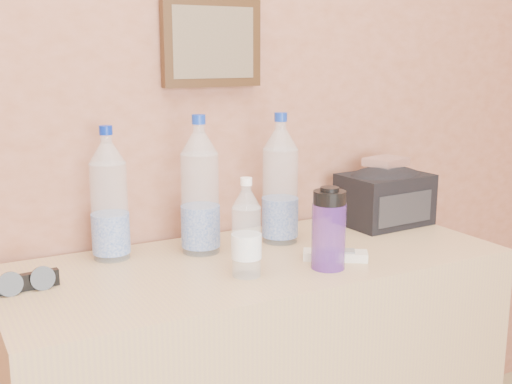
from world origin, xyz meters
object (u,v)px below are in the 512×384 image
pet_large_b (200,193)px  pet_large_c (280,186)px  sunglasses (25,282)px  foil_packet (386,162)px  ac_remote (335,255)px  pet_large_a (109,201)px  pet_small (246,233)px  nalgene_bottle (329,229)px  toiletry_bag (385,196)px

pet_large_b → pet_large_c: (0.24, -0.02, -0.00)m
sunglasses → foil_packet: (1.14, 0.10, 0.18)m
pet_large_c → sunglasses: bearing=-175.1°
pet_large_c → sunglasses: pet_large_c is taller
pet_large_b → sunglasses: (-0.48, -0.08, -0.15)m
sunglasses → ac_remote: size_ratio=0.90×
sunglasses → ac_remote: 0.78m
pet_large_a → pet_small: 0.39m
pet_large_c → ac_remote: (0.04, -0.22, -0.15)m
pet_large_b → nalgene_bottle: (0.23, -0.28, -0.06)m
toiletry_bag → nalgene_bottle: bearing=-149.2°
pet_large_a → foil_packet: bearing=-2.6°
nalgene_bottle → foil_packet: bearing=35.2°
pet_large_a → nalgene_bottle: bearing=-36.5°
pet_small → ac_remote: 0.28m
pet_large_c → sunglasses: size_ratio=2.45×
nalgene_bottle → ac_remote: bearing=39.8°
sunglasses → toiletry_bag: bearing=-0.5°
sunglasses → ac_remote: sunglasses is taller
pet_large_a → pet_large_c: pet_large_c is taller
pet_large_a → sunglasses: 0.31m
pet_large_b → sunglasses: bearing=-170.8°
nalgene_bottle → sunglasses: 0.74m
pet_large_c → pet_small: bearing=-135.9°
ac_remote → foil_packet: size_ratio=1.39×
pet_large_c → toiletry_bag: pet_large_c is taller
pet_large_b → pet_large_c: size_ratio=1.01×
toiletry_bag → foil_packet: size_ratio=2.20×
sunglasses → pet_large_a: bearing=25.7°
pet_large_a → toiletry_bag: pet_large_a is taller
ac_remote → foil_packet: (0.37, 0.26, 0.18)m
pet_small → toiletry_bag: 0.66m
pet_large_c → pet_large_b: bearing=176.1°
toiletry_bag → foil_packet: bearing=48.0°
sunglasses → nalgene_bottle: bearing=-20.2°
foil_packet → pet_large_c: bearing=-174.6°
nalgene_bottle → toiletry_bag: (0.41, 0.27, -0.01)m
pet_small → sunglasses: size_ratio=1.61×
pet_large_c → sunglasses: 0.74m
pet_large_b → ac_remote: bearing=-39.1°
pet_large_b → toiletry_bag: pet_large_b is taller
nalgene_bottle → toiletry_bag: 0.49m
pet_large_b → foil_packet: bearing=2.0°
pet_large_a → pet_large_b: size_ratio=0.94×
pet_large_b → pet_large_c: pet_large_b is taller
pet_large_b → pet_small: 0.24m
pet_small → ac_remote: pet_small is taller
pet_large_a → ac_remote: 0.61m
pet_small → pet_large_b: bearing=95.3°
pet_small → ac_remote: size_ratio=1.45×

